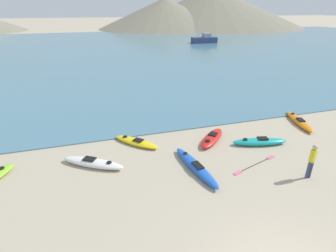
{
  "coord_description": "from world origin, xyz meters",
  "views": [
    {
      "loc": [
        -4.35,
        -3.28,
        6.66
      ],
      "look_at": [
        -0.4,
        9.65,
        0.5
      ],
      "focal_mm": 28.0,
      "sensor_mm": 36.0,
      "label": 1
    }
  ],
  "objects_px": {
    "kayak_on_sand_1": "(212,138)",
    "kayak_on_sand_5": "(136,142)",
    "moored_boat_2": "(204,40)",
    "kayak_on_sand_3": "(196,166)",
    "kayak_on_sand_2": "(299,121)",
    "kayak_on_sand_6": "(260,142)",
    "loose_paddle": "(255,165)",
    "person_near_foreground": "(312,159)",
    "kayak_on_sand_0": "(93,163)"
  },
  "relations": [
    {
      "from": "kayak_on_sand_2",
      "to": "kayak_on_sand_5",
      "type": "bearing_deg",
      "value": 178.51
    },
    {
      "from": "kayak_on_sand_0",
      "to": "moored_boat_2",
      "type": "xyz_separation_m",
      "value": [
        23.36,
        39.73,
        0.54
      ]
    },
    {
      "from": "kayak_on_sand_1",
      "to": "kayak_on_sand_3",
      "type": "bearing_deg",
      "value": -129.65
    },
    {
      "from": "kayak_on_sand_6",
      "to": "loose_paddle",
      "type": "height_order",
      "value": "kayak_on_sand_6"
    },
    {
      "from": "moored_boat_2",
      "to": "loose_paddle",
      "type": "bearing_deg",
      "value": -111.16
    },
    {
      "from": "loose_paddle",
      "to": "kayak_on_sand_1",
      "type": "bearing_deg",
      "value": 107.06
    },
    {
      "from": "loose_paddle",
      "to": "kayak_on_sand_2",
      "type": "bearing_deg",
      "value": 31.79
    },
    {
      "from": "kayak_on_sand_3",
      "to": "kayak_on_sand_1",
      "type": "bearing_deg",
      "value": 50.35
    },
    {
      "from": "loose_paddle",
      "to": "kayak_on_sand_6",
      "type": "bearing_deg",
      "value": 50.65
    },
    {
      "from": "kayak_on_sand_2",
      "to": "loose_paddle",
      "type": "distance_m",
      "value": 6.32
    },
    {
      "from": "kayak_on_sand_2",
      "to": "kayak_on_sand_0",
      "type": "bearing_deg",
      "value": -174.43
    },
    {
      "from": "person_near_foreground",
      "to": "loose_paddle",
      "type": "height_order",
      "value": "person_near_foreground"
    },
    {
      "from": "kayak_on_sand_6",
      "to": "loose_paddle",
      "type": "relative_size",
      "value": 1.09
    },
    {
      "from": "kayak_on_sand_2",
      "to": "kayak_on_sand_6",
      "type": "distance_m",
      "value": 4.36
    },
    {
      "from": "kayak_on_sand_2",
      "to": "loose_paddle",
      "type": "bearing_deg",
      "value": -148.21
    },
    {
      "from": "kayak_on_sand_6",
      "to": "loose_paddle",
      "type": "bearing_deg",
      "value": -129.35
    },
    {
      "from": "kayak_on_sand_0",
      "to": "kayak_on_sand_6",
      "type": "xyz_separation_m",
      "value": [
        8.52,
        -0.46,
        0.01
      ]
    },
    {
      "from": "person_near_foreground",
      "to": "kayak_on_sand_2",
      "type": "bearing_deg",
      "value": 51.84
    },
    {
      "from": "kayak_on_sand_1",
      "to": "kayak_on_sand_6",
      "type": "xyz_separation_m",
      "value": [
        2.21,
        -1.14,
        0.01
      ]
    },
    {
      "from": "kayak_on_sand_1",
      "to": "kayak_on_sand_5",
      "type": "relative_size",
      "value": 0.97
    },
    {
      "from": "kayak_on_sand_3",
      "to": "loose_paddle",
      "type": "distance_m",
      "value": 2.82
    },
    {
      "from": "kayak_on_sand_1",
      "to": "moored_boat_2",
      "type": "bearing_deg",
      "value": 66.41
    },
    {
      "from": "kayak_on_sand_6",
      "to": "kayak_on_sand_2",
      "type": "bearing_deg",
      "value": 22.69
    },
    {
      "from": "kayak_on_sand_3",
      "to": "moored_boat_2",
      "type": "distance_m",
      "value": 45.51
    },
    {
      "from": "kayak_on_sand_0",
      "to": "kayak_on_sand_2",
      "type": "bearing_deg",
      "value": 5.57
    },
    {
      "from": "kayak_on_sand_5",
      "to": "person_near_foreground",
      "type": "bearing_deg",
      "value": -38.38
    },
    {
      "from": "kayak_on_sand_6",
      "to": "moored_boat_2",
      "type": "distance_m",
      "value": 42.84
    },
    {
      "from": "kayak_on_sand_3",
      "to": "kayak_on_sand_0",
      "type": "bearing_deg",
      "value": 159.55
    },
    {
      "from": "kayak_on_sand_0",
      "to": "loose_paddle",
      "type": "distance_m",
      "value": 7.47
    },
    {
      "from": "kayak_on_sand_1",
      "to": "kayak_on_sand_6",
      "type": "distance_m",
      "value": 2.49
    },
    {
      "from": "kayak_on_sand_0",
      "to": "kayak_on_sand_2",
      "type": "distance_m",
      "value": 12.6
    },
    {
      "from": "kayak_on_sand_1",
      "to": "loose_paddle",
      "type": "height_order",
      "value": "kayak_on_sand_1"
    },
    {
      "from": "loose_paddle",
      "to": "person_near_foreground",
      "type": "bearing_deg",
      "value": -43.89
    },
    {
      "from": "moored_boat_2",
      "to": "kayak_on_sand_0",
      "type": "bearing_deg",
      "value": -120.46
    },
    {
      "from": "kayak_on_sand_5",
      "to": "moored_boat_2",
      "type": "xyz_separation_m",
      "value": [
        21.07,
        38.24,
        0.57
      ]
    },
    {
      "from": "kayak_on_sand_1",
      "to": "kayak_on_sand_2",
      "type": "relative_size",
      "value": 0.71
    },
    {
      "from": "kayak_on_sand_1",
      "to": "moored_boat_2",
      "type": "relative_size",
      "value": 0.48
    },
    {
      "from": "kayak_on_sand_1",
      "to": "kayak_on_sand_3",
      "type": "distance_m",
      "value": 3.02
    },
    {
      "from": "kayak_on_sand_5",
      "to": "kayak_on_sand_6",
      "type": "bearing_deg",
      "value": -17.36
    },
    {
      "from": "loose_paddle",
      "to": "kayak_on_sand_0",
      "type": "bearing_deg",
      "value": 163.63
    },
    {
      "from": "kayak_on_sand_1",
      "to": "kayak_on_sand_2",
      "type": "xyz_separation_m",
      "value": [
        6.23,
        0.54,
        -0.01
      ]
    },
    {
      "from": "kayak_on_sand_3",
      "to": "kayak_on_sand_6",
      "type": "bearing_deg",
      "value": 15.93
    },
    {
      "from": "kayak_on_sand_1",
      "to": "moored_boat_2",
      "type": "distance_m",
      "value": 42.61
    },
    {
      "from": "kayak_on_sand_0",
      "to": "kayak_on_sand_3",
      "type": "distance_m",
      "value": 4.68
    },
    {
      "from": "kayak_on_sand_5",
      "to": "loose_paddle",
      "type": "height_order",
      "value": "kayak_on_sand_5"
    },
    {
      "from": "kayak_on_sand_6",
      "to": "loose_paddle",
      "type": "distance_m",
      "value": 2.14
    },
    {
      "from": "moored_boat_2",
      "to": "kayak_on_sand_5",
      "type": "bearing_deg",
      "value": -118.85
    },
    {
      "from": "kayak_on_sand_5",
      "to": "person_near_foreground",
      "type": "distance_m",
      "value": 8.26
    },
    {
      "from": "kayak_on_sand_0",
      "to": "person_near_foreground",
      "type": "relative_size",
      "value": 1.83
    },
    {
      "from": "kayak_on_sand_1",
      "to": "kayak_on_sand_2",
      "type": "distance_m",
      "value": 6.25
    }
  ]
}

